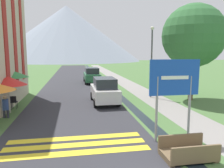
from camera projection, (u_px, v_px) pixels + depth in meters
name	position (u px, v px, depth m)	size (l,w,h in m)	color
ground_plane	(97.00, 85.00, 24.65)	(160.00, 160.00, 0.00)	#476B38
road	(74.00, 76.00, 33.96)	(6.40, 60.00, 0.01)	#2D2D33
footpath	(112.00, 75.00, 35.02)	(2.20, 60.00, 0.01)	gray
drainage_channel	(97.00, 75.00, 34.60)	(0.60, 60.00, 0.00)	black
crosswalk_marking	(76.00, 145.00, 8.47)	(5.44, 1.84, 0.01)	yellow
mountain_distant	(67.00, 34.00, 97.33)	(65.25, 65.25, 24.19)	gray
road_sign	(174.00, 86.00, 8.61)	(2.07, 0.11, 3.30)	gray
footbridge	(188.00, 152.00, 7.38)	(1.70, 1.10, 0.65)	brown
parked_car_near	(104.00, 90.00, 15.48)	(1.76, 3.98, 1.82)	silver
parked_car_far	(92.00, 75.00, 26.09)	(1.86, 4.50, 1.82)	#28663D
cafe_chair_far_left	(9.00, 102.00, 13.67)	(0.40, 0.40, 0.85)	black
cafe_chair_far_right	(13.00, 101.00, 13.81)	(0.40, 0.40, 0.85)	black
cafe_umbrella_middle_red	(8.00, 81.00, 12.75)	(2.09, 2.09, 2.19)	#B7B2A8
cafe_umbrella_rear_green	(11.00, 74.00, 14.97)	(2.40, 2.40, 2.40)	#B7B2A8
person_seated_far	(6.00, 106.00, 11.91)	(0.32, 0.32, 1.26)	#282833
person_standing_terrace	(1.00, 96.00, 12.98)	(0.32, 0.32, 1.75)	#282833
streetlamp	(152.00, 56.00, 17.20)	(0.28, 0.28, 5.59)	#515156
tree_by_path	(193.00, 36.00, 15.99)	(4.60, 4.60, 7.10)	brown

